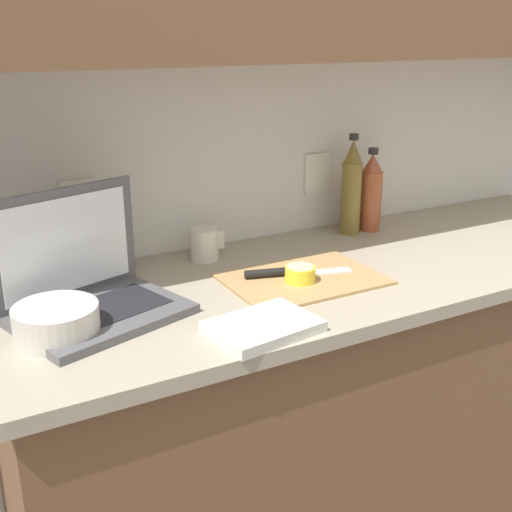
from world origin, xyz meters
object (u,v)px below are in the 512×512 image
(laptop, at_px, (86,286))
(measuring_cup, at_px, (204,244))
(cutting_board, at_px, (303,279))
(bowl_white, at_px, (57,322))
(bottle_oil_tall, at_px, (351,189))
(bottle_green_soda, at_px, (371,193))
(knife, at_px, (280,273))
(lemon_half_cut, at_px, (300,274))

(laptop, height_order, measuring_cup, laptop)
(laptop, xyz_separation_m, measuring_cup, (0.38, 0.20, -0.02))
(cutting_board, height_order, bowl_white, bowl_white)
(bottle_oil_tall, bearing_deg, cutting_board, -141.90)
(cutting_board, xyz_separation_m, bottle_oil_tall, (0.34, 0.27, 0.14))
(cutting_board, height_order, bottle_green_soda, bottle_green_soda)
(knife, bearing_deg, lemon_half_cut, -49.93)
(bottle_oil_tall, distance_m, measuring_cup, 0.51)
(bowl_white, bearing_deg, knife, 6.42)
(lemon_half_cut, xyz_separation_m, bottle_green_soda, (0.44, 0.29, 0.09))
(measuring_cup, bearing_deg, laptop, -152.53)
(laptop, bearing_deg, knife, -20.84)
(laptop, xyz_separation_m, bottle_oil_tall, (0.87, 0.20, 0.08))
(cutting_board, distance_m, knife, 0.06)
(lemon_half_cut, relative_size, bottle_oil_tall, 0.25)
(knife, distance_m, measuring_cup, 0.25)
(laptop, height_order, bottle_oil_tall, bottle_oil_tall)
(bottle_oil_tall, relative_size, measuring_cup, 3.12)
(knife, distance_m, bottle_green_soda, 0.53)
(lemon_half_cut, xyz_separation_m, bowl_white, (-0.60, -0.01, 0.01))
(lemon_half_cut, xyz_separation_m, bottle_oil_tall, (0.37, 0.29, 0.11))
(bottle_oil_tall, height_order, measuring_cup, bottle_oil_tall)
(knife, xyz_separation_m, lemon_half_cut, (0.02, -0.05, 0.01))
(cutting_board, bearing_deg, bowl_white, -177.69)
(bottle_green_soda, relative_size, measuring_cup, 2.63)
(lemon_half_cut, relative_size, measuring_cup, 0.77)
(laptop, relative_size, knife, 1.49)
(laptop, bearing_deg, bottle_oil_tall, -4.15)
(bowl_white, bearing_deg, bottle_oil_tall, 17.04)
(lemon_half_cut, distance_m, measuring_cup, 0.31)
(measuring_cup, bearing_deg, bottle_green_soda, 0.17)
(knife, distance_m, lemon_half_cut, 0.06)
(bottle_green_soda, bearing_deg, bottle_oil_tall, 180.00)
(bottle_green_soda, bearing_deg, knife, -153.70)
(cutting_board, bearing_deg, bottle_oil_tall, 38.10)
(laptop, bearing_deg, measuring_cup, 10.57)
(cutting_board, bearing_deg, laptop, 172.16)
(cutting_board, xyz_separation_m, knife, (-0.05, 0.04, 0.01))
(cutting_board, height_order, lemon_half_cut, lemon_half_cut)
(cutting_board, distance_m, measuring_cup, 0.31)
(laptop, relative_size, bowl_white, 2.39)
(cutting_board, relative_size, lemon_half_cut, 5.06)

